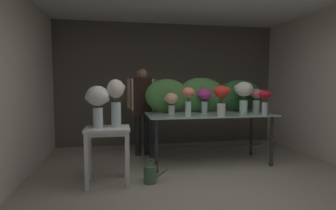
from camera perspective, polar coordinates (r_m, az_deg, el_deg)
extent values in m
plane|color=#9E9384|center=(4.72, 3.87, -12.40)|extent=(7.45, 7.45, 0.00)
cube|color=#5B564C|center=(6.17, 0.03, 4.35)|extent=(5.05, 0.12, 2.70)
cube|color=beige|center=(4.59, -28.28, 3.65)|extent=(0.12, 3.51, 2.70)
cube|color=beige|center=(5.69, 29.44, 3.71)|extent=(0.12, 3.51, 2.70)
cube|color=#ABCCBE|center=(4.67, 8.75, -1.97)|extent=(2.14, 0.90, 0.02)
cylinder|color=#2D2D33|center=(4.18, -2.49, -8.70)|extent=(0.05, 0.05, 0.84)
sphere|color=#2D2D33|center=(4.29, -2.47, -13.77)|extent=(0.07, 0.07, 0.07)
cylinder|color=#2D2D33|center=(4.84, 21.07, -7.16)|extent=(0.05, 0.05, 0.84)
sphere|color=#2D2D33|center=(4.93, 20.93, -11.60)|extent=(0.07, 0.07, 0.07)
cylinder|color=#2D2D33|center=(4.86, -3.64, -6.80)|extent=(0.05, 0.05, 0.84)
sphere|color=#2D2D33|center=(4.95, -3.62, -11.23)|extent=(0.07, 0.07, 0.07)
cylinder|color=#2D2D33|center=(5.43, 17.19, -5.77)|extent=(0.05, 0.05, 0.84)
sphere|color=#2D2D33|center=(5.51, 17.09, -9.75)|extent=(0.07, 0.07, 0.07)
cylinder|color=#2D2D33|center=(4.76, 8.66, -8.63)|extent=(1.94, 0.03, 0.03)
cube|color=white|center=(3.77, -12.72, -4.90)|extent=(0.60, 0.48, 0.03)
cube|color=white|center=(3.77, -12.71, -5.57)|extent=(0.54, 0.42, 0.06)
cube|color=white|center=(3.68, -16.88, -11.48)|extent=(0.05, 0.05, 0.75)
cube|color=white|center=(3.65, -8.55, -11.43)|extent=(0.05, 0.05, 0.75)
cube|color=white|center=(4.06, -16.24, -9.91)|extent=(0.05, 0.05, 0.75)
cube|color=white|center=(4.04, -8.75, -9.84)|extent=(0.05, 0.05, 0.75)
cylinder|color=#232328|center=(5.21, -6.36, -5.86)|extent=(0.12, 0.12, 0.87)
cylinder|color=#232328|center=(5.22, -4.47, -5.81)|extent=(0.12, 0.12, 0.87)
cube|color=silver|center=(5.13, -5.47, 2.21)|extent=(0.40, 0.22, 0.59)
cube|color=black|center=(5.02, -5.36, 1.70)|extent=(0.34, 0.02, 0.71)
cylinder|color=#936B4C|center=(5.12, -8.23, 2.40)|extent=(0.09, 0.09, 0.55)
cylinder|color=#936B4C|center=(5.16, -2.74, 2.47)|extent=(0.09, 0.09, 0.55)
sphere|color=#936B4C|center=(5.13, -5.51, 6.51)|extent=(0.20, 0.20, 0.20)
ellipsoid|color=brown|center=(5.15, -5.53, 7.23)|extent=(0.15, 0.15, 0.09)
ellipsoid|color=#477F3D|center=(4.79, -0.25, 1.96)|extent=(0.78, 0.26, 0.60)
ellipsoid|color=#477F3D|center=(4.94, 7.02, 2.15)|extent=(0.88, 0.31, 0.62)
ellipsoid|color=#28562D|center=(5.21, 14.80, 1.93)|extent=(0.88, 0.32, 0.58)
cylinder|color=silver|center=(4.53, 0.73, -1.03)|extent=(0.11, 0.11, 0.15)
cylinder|color=#9EBCB2|center=(4.54, 0.73, -1.56)|extent=(0.10, 0.10, 0.06)
cylinder|color=#28562D|center=(4.53, 0.95, -0.58)|extent=(0.01, 0.01, 0.20)
cylinder|color=#28562D|center=(4.55, 0.60, -0.56)|extent=(0.01, 0.01, 0.20)
cylinder|color=#28562D|center=(4.50, 0.72, -0.61)|extent=(0.01, 0.01, 0.20)
ellipsoid|color=#F4B78E|center=(4.52, 0.73, 1.41)|extent=(0.21, 0.21, 0.19)
sphere|color=#F4B78E|center=(4.50, -0.40, 1.20)|extent=(0.07, 0.07, 0.07)
cylinder|color=silver|center=(4.36, 11.18, -0.98)|extent=(0.13, 0.13, 0.21)
cylinder|color=#9EBCB2|center=(4.37, 11.17, -1.73)|extent=(0.12, 0.12, 0.09)
cylinder|color=#2D6028|center=(4.36, 11.55, -0.13)|extent=(0.01, 0.01, 0.32)
cylinder|color=#2D6028|center=(4.38, 11.07, -0.10)|extent=(0.01, 0.01, 0.32)
cylinder|color=#2D6028|center=(4.35, 10.75, -0.13)|extent=(0.01, 0.01, 0.32)
cylinder|color=#2D6028|center=(4.33, 11.32, -0.16)|extent=(0.01, 0.01, 0.32)
ellipsoid|color=red|center=(4.34, 11.24, 2.73)|extent=(0.22, 0.22, 0.20)
sphere|color=red|center=(4.33, 10.20, 3.01)|extent=(0.10, 0.10, 0.10)
sphere|color=red|center=(4.35, 12.48, 3.06)|extent=(0.10, 0.10, 0.10)
ellipsoid|color=#387033|center=(4.37, 11.50, 0.65)|extent=(0.05, 0.10, 0.03)
cylinder|color=silver|center=(4.88, 15.66, -0.34)|extent=(0.14, 0.14, 0.23)
cylinder|color=#9EBCB2|center=(4.88, 15.64, -1.09)|extent=(0.13, 0.13, 0.10)
cylinder|color=#387033|center=(4.88, 15.87, 0.40)|extent=(0.01, 0.01, 0.33)
cylinder|color=#387033|center=(4.90, 15.61, 0.43)|extent=(0.01, 0.01, 0.33)
cylinder|color=#387033|center=(4.86, 15.39, 0.39)|extent=(0.01, 0.01, 0.33)
cylinder|color=#387033|center=(4.84, 15.83, 0.37)|extent=(0.01, 0.01, 0.33)
ellipsoid|color=white|center=(4.86, 15.74, 3.26)|extent=(0.31, 0.31, 0.26)
sphere|color=white|center=(4.82, 14.28, 3.58)|extent=(0.08, 0.08, 0.08)
cylinder|color=silver|center=(4.74, 7.71, -0.49)|extent=(0.11, 0.11, 0.20)
cylinder|color=#9EBCB2|center=(4.75, 7.70, -1.18)|extent=(0.10, 0.10, 0.09)
cylinder|color=#387033|center=(4.75, 7.98, 0.02)|extent=(0.01, 0.01, 0.27)
cylinder|color=#387033|center=(4.76, 7.54, 0.03)|extent=(0.01, 0.01, 0.27)
cylinder|color=#387033|center=(4.71, 7.64, -0.01)|extent=(0.01, 0.01, 0.27)
ellipsoid|color=#D1338E|center=(4.73, 7.74, 2.30)|extent=(0.26, 0.26, 0.18)
ellipsoid|color=#477F3D|center=(4.76, 7.95, 0.99)|extent=(0.09, 0.10, 0.03)
cylinder|color=silver|center=(4.27, 4.27, -0.82)|extent=(0.09, 0.09, 0.24)
cylinder|color=#9EBCB2|center=(4.27, 4.26, -1.71)|extent=(0.09, 0.09, 0.10)
cylinder|color=#2D6028|center=(4.27, 4.48, -0.10)|extent=(0.01, 0.01, 0.32)
cylinder|color=#2D6028|center=(4.27, 4.10, -0.09)|extent=(0.01, 0.01, 0.32)
cylinder|color=#2D6028|center=(4.25, 4.18, -0.12)|extent=(0.01, 0.01, 0.32)
ellipsoid|color=#EF7A60|center=(4.25, 4.29, 2.70)|extent=(0.21, 0.21, 0.16)
sphere|color=#EF7A60|center=(4.27, 5.29, 2.72)|extent=(0.06, 0.06, 0.06)
ellipsoid|color=#2D6028|center=(4.30, 4.40, 1.06)|extent=(0.05, 0.10, 0.03)
cylinder|color=silver|center=(4.69, 19.74, -0.74)|extent=(0.09, 0.09, 0.21)
cylinder|color=#9EBCB2|center=(4.70, 19.72, -1.46)|extent=(0.08, 0.08, 0.09)
cylinder|color=#2D6028|center=(4.70, 19.88, -0.13)|extent=(0.01, 0.01, 0.29)
cylinder|color=#2D6028|center=(4.70, 19.62, -0.12)|extent=(0.01, 0.01, 0.29)
cylinder|color=#2D6028|center=(4.68, 19.58, -0.14)|extent=(0.01, 0.01, 0.29)
cylinder|color=#2D6028|center=(4.67, 19.94, -0.16)|extent=(0.01, 0.01, 0.29)
ellipsoid|color=red|center=(4.68, 19.82, 2.12)|extent=(0.20, 0.20, 0.13)
sphere|color=red|center=(4.64, 19.03, 2.14)|extent=(0.06, 0.06, 0.06)
sphere|color=red|center=(4.70, 20.52, 2.09)|extent=(0.05, 0.05, 0.05)
ellipsoid|color=#477F3D|center=(4.70, 19.66, 0.80)|extent=(0.10, 0.09, 0.03)
cylinder|color=silver|center=(5.06, 18.14, -0.28)|extent=(0.12, 0.12, 0.22)
cylinder|color=#9EBCB2|center=(5.06, 18.12, -0.97)|extent=(0.11, 0.11, 0.09)
cylinder|color=#477F3D|center=(5.08, 18.38, 0.16)|extent=(0.01, 0.01, 0.27)
cylinder|color=#477F3D|center=(5.07, 18.02, 0.17)|extent=(0.01, 0.01, 0.27)
cylinder|color=#477F3D|center=(5.05, 17.96, 0.15)|extent=(0.01, 0.01, 0.27)
cylinder|color=#477F3D|center=(5.03, 18.38, 0.12)|extent=(0.01, 0.01, 0.27)
ellipsoid|color=pink|center=(5.05, 18.21, 2.30)|extent=(0.20, 0.20, 0.17)
sphere|color=pink|center=(5.02, 17.24, 2.39)|extent=(0.11, 0.11, 0.11)
sphere|color=pink|center=(5.07, 19.19, 2.52)|extent=(0.08, 0.08, 0.08)
cylinder|color=silver|center=(3.75, -14.60, -2.62)|extent=(0.13, 0.13, 0.28)
cylinder|color=#9EBCB2|center=(3.76, -14.58, -3.78)|extent=(0.12, 0.12, 0.12)
cylinder|color=#387033|center=(3.74, -14.20, -1.96)|extent=(0.01, 0.01, 0.34)
cylinder|color=#387033|center=(3.78, -14.70, -1.90)|extent=(0.01, 0.01, 0.34)
cylinder|color=#387033|center=(3.72, -15.01, -2.01)|extent=(0.01, 0.01, 0.34)
ellipsoid|color=white|center=(3.72, -14.69, 1.89)|extent=(0.30, 0.30, 0.27)
sphere|color=white|center=(3.72, -16.29, 1.64)|extent=(0.12, 0.12, 0.12)
sphere|color=white|center=(3.75, -12.95, 1.20)|extent=(0.09, 0.09, 0.09)
cylinder|color=silver|center=(3.78, -10.92, -1.98)|extent=(0.14, 0.14, 0.34)
cylinder|color=#9EBCB2|center=(3.80, -10.90, -3.41)|extent=(0.12, 0.12, 0.14)
cylinder|color=#477F3D|center=(3.77, -10.40, -1.10)|extent=(0.01, 0.01, 0.44)
cylinder|color=#477F3D|center=(3.80, -11.16, -1.06)|extent=(0.01, 0.01, 0.44)
cylinder|color=#477F3D|center=(3.76, -11.18, -1.13)|extent=(0.01, 0.01, 0.44)
ellipsoid|color=silver|center=(3.76, -11.00, 3.41)|extent=(0.23, 0.23, 0.26)
sphere|color=silver|center=(3.78, -12.30, 2.78)|extent=(0.10, 0.10, 0.10)
sphere|color=silver|center=(3.75, -9.80, 3.68)|extent=(0.10, 0.10, 0.10)
cylinder|color=#4C704C|center=(3.87, -3.83, -14.43)|extent=(0.18, 0.18, 0.24)
cylinder|color=#4C704C|center=(3.89, -1.26, -14.14)|extent=(0.18, 0.04, 0.14)
torus|color=#4C704C|center=(3.82, -3.84, -12.17)|extent=(0.13, 0.02, 0.13)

